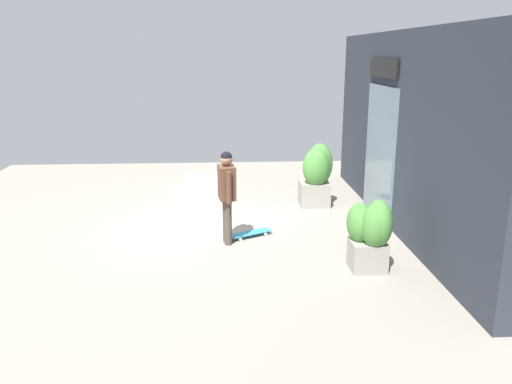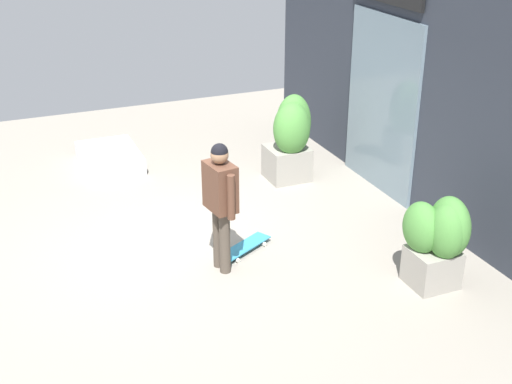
% 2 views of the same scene
% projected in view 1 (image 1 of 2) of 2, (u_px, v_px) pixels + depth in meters
% --- Properties ---
extents(ground_plane, '(12.00, 12.00, 0.00)m').
position_uv_depth(ground_plane, '(214.00, 228.00, 9.63)').
color(ground_plane, gray).
extents(building_facade, '(8.04, 0.31, 3.55)m').
position_uv_depth(building_facade, '(399.00, 133.00, 9.39)').
color(building_facade, '#2D333D').
rests_on(building_facade, ground_plane).
extents(skateboarder, '(0.59, 0.32, 1.60)m').
position_uv_depth(skateboarder, '(227.00, 188.00, 8.65)').
color(skateboarder, '#4C4238').
rests_on(skateboarder, ground_plane).
extents(skateboard, '(0.58, 0.82, 0.08)m').
position_uv_depth(skateboard, '(250.00, 233.00, 9.19)').
color(skateboard, teal).
rests_on(skateboard, ground_plane).
extents(planter_box_left, '(0.72, 0.62, 1.11)m').
position_uv_depth(planter_box_left, '(371.00, 231.00, 7.64)').
color(planter_box_left, gray).
rests_on(planter_box_left, ground_plane).
extents(planter_box_right, '(0.69, 0.68, 1.34)m').
position_uv_depth(planter_box_right, '(317.00, 174.00, 10.88)').
color(planter_box_right, gray).
rests_on(planter_box_right, ground_plane).
extents(snow_ledge, '(1.25, 0.90, 0.27)m').
position_uv_depth(snow_ledge, '(203.00, 183.00, 12.45)').
color(snow_ledge, white).
rests_on(snow_ledge, ground_plane).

